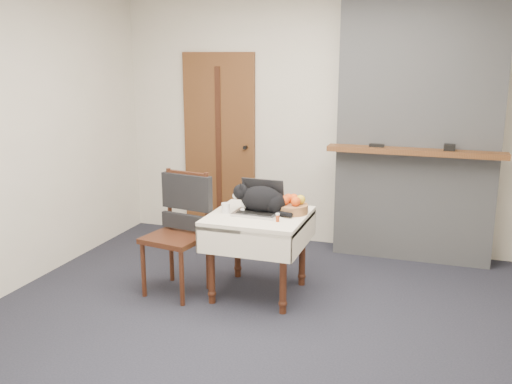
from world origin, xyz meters
TOP-DOWN VIEW (x-y plane):
  - ground at (0.00, 0.00)m, footprint 4.50×4.50m
  - room_shell at (0.00, 0.46)m, footprint 4.52×4.01m
  - door at (-1.20, 1.97)m, footprint 0.82×0.10m
  - chimney at (0.90, 1.85)m, footprint 1.62×0.48m
  - side_table at (-0.25, 0.48)m, footprint 0.78×0.78m
  - laptop at (-0.25, 0.52)m, footprint 0.37×0.32m
  - cat at (-0.22, 0.52)m, footprint 0.54×0.23m
  - cream_jar at (-0.52, 0.43)m, footprint 0.07×0.07m
  - pill_bottle at (-0.04, 0.32)m, footprint 0.03×0.03m
  - fruit_basket at (0.00, 0.60)m, footprint 0.27×0.27m
  - desk_clutter at (-0.02, 0.54)m, footprint 0.13×0.02m
  - chair at (-0.89, 0.39)m, footprint 0.53×0.52m

SIDE VIEW (x-z plane):
  - ground at x=0.00m, z-range 0.00..0.00m
  - side_table at x=-0.25m, z-range 0.24..0.94m
  - chair at x=-0.89m, z-range 0.14..1.17m
  - desk_clutter at x=-0.02m, z-range 0.70..0.71m
  - pill_bottle at x=-0.04m, z-range 0.70..0.77m
  - cream_jar at x=-0.52m, z-range 0.70..0.78m
  - fruit_basket at x=0.00m, z-range 0.69..0.84m
  - laptop at x=-0.25m, z-range 0.63..0.90m
  - cat at x=-0.22m, z-range 0.68..0.94m
  - door at x=-1.20m, z-range 0.00..2.00m
  - chimney at x=0.90m, z-range 0.00..2.60m
  - room_shell at x=0.00m, z-range 0.46..3.07m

